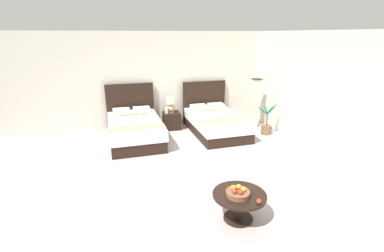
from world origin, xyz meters
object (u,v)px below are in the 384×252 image
bed_near_corner (215,122)px  coffee_table (239,200)px  nightstand (172,121)px  vase (167,110)px  floor_lamp_corner (255,103)px  fruit_bowl (238,192)px  loose_apple (259,201)px  bed_near_window (135,128)px  table_lamp (171,104)px  potted_palm (266,126)px

bed_near_corner → coffee_table: 3.96m
bed_near_corner → nightstand: bearing=149.5°
nightstand → vase: (-0.14, -0.04, 0.34)m
coffee_table → floor_lamp_corner: 4.78m
fruit_bowl → loose_apple: bearing=-51.8°
nightstand → floor_lamp_corner: (2.51, -0.36, 0.47)m
bed_near_window → loose_apple: 4.38m
bed_near_corner → table_lamp: size_ratio=4.87×
table_lamp → floor_lamp_corner: (2.51, -0.38, -0.04)m
vase → bed_near_window: bearing=-147.1°
bed_near_corner → table_lamp: (-1.13, 0.69, 0.45)m
vase → loose_apple: vase is taller
vase → table_lamp: bearing=22.5°
potted_palm → bed_near_window: bearing=172.4°
coffee_table → potted_palm: (2.32, 3.35, -0.08)m
bed_near_window → floor_lamp_corner: size_ratio=1.54×
table_lamp → loose_apple: size_ratio=6.18×
coffee_table → fruit_bowl: (-0.05, -0.04, 0.17)m
floor_lamp_corner → nightstand: bearing=171.9°
bed_near_window → vase: bed_near_window is taller
vase → floor_lamp_corner: bearing=-6.8°
fruit_bowl → nightstand: bearing=91.4°
bed_near_window → table_lamp: bearing=31.7°
loose_apple → potted_palm: 4.26m
table_lamp → potted_palm: bearing=-25.3°
table_lamp → potted_palm: 2.79m
floor_lamp_corner → potted_palm: bearing=-91.8°
table_lamp → fruit_bowl: 4.58m
loose_apple → potted_palm: potted_palm is taller
nightstand → fruit_bowl: size_ratio=1.39×
bed_near_window → nightstand: size_ratio=4.50×
coffee_table → potted_palm: 4.08m
nightstand → fruit_bowl: 4.56m
bed_near_corner → loose_apple: (-0.82, -4.14, 0.17)m
nightstand → potted_palm: size_ratio=0.56×
bed_near_corner → loose_apple: 4.22m
vase → potted_palm: (2.63, -1.11, -0.34)m
table_lamp → fruit_bowl: bearing=-88.6°
bed_near_corner → bed_near_window: bearing=-179.9°
table_lamp → nightstand: bearing=-90.0°
coffee_table → floor_lamp_corner: size_ratio=0.56×
vase → floor_lamp_corner: size_ratio=0.12×
nightstand → loose_apple: loose_apple is taller
bed_near_window → coffee_table: size_ratio=2.77×
fruit_bowl → table_lamp: bearing=91.4°
bed_near_corner → fruit_bowl: (-1.02, -3.88, 0.19)m
bed_near_corner → loose_apple: bearing=-101.2°
loose_apple → potted_palm: bearing=59.4°
bed_near_window → potted_palm: bearing=-7.6°
bed_near_corner → coffee_table: bed_near_corner is taller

